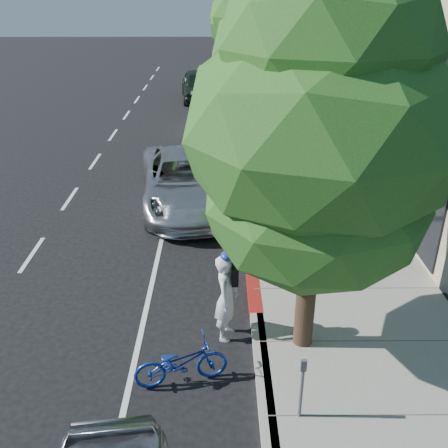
{
  "coord_description": "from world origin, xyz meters",
  "views": [
    {
      "loc": [
        -0.82,
        -10.36,
        7.08
      ],
      "look_at": [
        -0.74,
        1.19,
        1.35
      ],
      "focal_mm": 40.0,
      "sensor_mm": 36.0,
      "label": 1
    }
  ],
  "objects_px": {
    "street_tree_3": "(255,19)",
    "dark_suv_far": "(199,85)",
    "street_tree_0": "(320,136)",
    "cyclist": "(227,298)",
    "white_pickup": "(211,115)",
    "dark_sedan": "(210,133)",
    "street_tree_2": "(264,53)",
    "street_tree_5": "(244,20)",
    "pedestrian": "(331,156)",
    "silver_suv": "(186,180)",
    "street_tree_1": "(282,60)",
    "street_tree_4": "(249,25)",
    "bicycle": "(181,362)"
  },
  "relations": [
    {
      "from": "street_tree_0",
      "to": "street_tree_2",
      "type": "xyz_separation_m",
      "value": [
        -0.0,
        12.0,
        -0.2
      ]
    },
    {
      "from": "white_pickup",
      "to": "dark_sedan",
      "type": "bearing_deg",
      "value": -96.61
    },
    {
      "from": "street_tree_3",
      "to": "bicycle",
      "type": "xyz_separation_m",
      "value": [
        -2.49,
        -19.0,
        -4.77
      ]
    },
    {
      "from": "street_tree_1",
      "to": "street_tree_5",
      "type": "bearing_deg",
      "value": 90.0
    },
    {
      "from": "cyclist",
      "to": "white_pickup",
      "type": "xyz_separation_m",
      "value": [
        -0.58,
        16.61,
        -0.25
      ]
    },
    {
      "from": "street_tree_5",
      "to": "white_pickup",
      "type": "height_order",
      "value": "street_tree_5"
    },
    {
      "from": "street_tree_5",
      "to": "silver_suv",
      "type": "bearing_deg",
      "value": -97.31
    },
    {
      "from": "street_tree_0",
      "to": "street_tree_3",
      "type": "xyz_separation_m",
      "value": [
        -0.0,
        18.0,
        0.62
      ]
    },
    {
      "from": "silver_suv",
      "to": "dark_sedan",
      "type": "distance_m",
      "value": 5.92
    },
    {
      "from": "street_tree_3",
      "to": "pedestrian",
      "type": "relative_size",
      "value": 4.7
    },
    {
      "from": "silver_suv",
      "to": "bicycle",
      "type": "bearing_deg",
      "value": -95.03
    },
    {
      "from": "street_tree_3",
      "to": "street_tree_4",
      "type": "distance_m",
      "value": 6.05
    },
    {
      "from": "bicycle",
      "to": "dark_sedan",
      "type": "distance_m",
      "value": 14.39
    },
    {
      "from": "street_tree_1",
      "to": "bicycle",
      "type": "xyz_separation_m",
      "value": [
        -2.49,
        -7.0,
        -4.55
      ]
    },
    {
      "from": "street_tree_5",
      "to": "street_tree_2",
      "type": "bearing_deg",
      "value": -90.0
    },
    {
      "from": "dark_sedan",
      "to": "dark_suv_far",
      "type": "distance_m",
      "value": 10.76
    },
    {
      "from": "street_tree_3",
      "to": "pedestrian",
      "type": "bearing_deg",
      "value": -73.82
    },
    {
      "from": "dark_sedan",
      "to": "pedestrian",
      "type": "relative_size",
      "value": 2.93
    },
    {
      "from": "dark_suv_far",
      "to": "street_tree_1",
      "type": "bearing_deg",
      "value": -85.58
    },
    {
      "from": "street_tree_3",
      "to": "silver_suv",
      "type": "relative_size",
      "value": 1.29
    },
    {
      "from": "silver_suv",
      "to": "pedestrian",
      "type": "height_order",
      "value": "pedestrian"
    },
    {
      "from": "street_tree_1",
      "to": "dark_suv_far",
      "type": "relative_size",
      "value": 1.49
    },
    {
      "from": "street_tree_2",
      "to": "street_tree_3",
      "type": "bearing_deg",
      "value": 90.0
    },
    {
      "from": "cyclist",
      "to": "street_tree_2",
      "type": "bearing_deg",
      "value": 6.64
    },
    {
      "from": "street_tree_0",
      "to": "street_tree_3",
      "type": "distance_m",
      "value": 18.01
    },
    {
      "from": "street_tree_0",
      "to": "silver_suv",
      "type": "xyz_separation_m",
      "value": [
        -2.89,
        7.5,
        -3.74
      ]
    },
    {
      "from": "street_tree_2",
      "to": "street_tree_3",
      "type": "xyz_separation_m",
      "value": [
        0.0,
        6.0,
        0.82
      ]
    },
    {
      "from": "street_tree_3",
      "to": "white_pickup",
      "type": "distance_m",
      "value": 5.09
    },
    {
      "from": "street_tree_0",
      "to": "pedestrian",
      "type": "height_order",
      "value": "street_tree_0"
    },
    {
      "from": "dark_suv_far",
      "to": "white_pickup",
      "type": "bearing_deg",
      "value": -87.92
    },
    {
      "from": "street_tree_3",
      "to": "dark_suv_far",
      "type": "relative_size",
      "value": 1.56
    },
    {
      "from": "bicycle",
      "to": "cyclist",
      "type": "bearing_deg",
      "value": -46.46
    },
    {
      "from": "street_tree_1",
      "to": "silver_suv",
      "type": "bearing_deg",
      "value": 152.54
    },
    {
      "from": "street_tree_5",
      "to": "dark_suv_far",
      "type": "xyz_separation_m",
      "value": [
        -3.1,
        -5.9,
        -3.47
      ]
    },
    {
      "from": "white_pickup",
      "to": "silver_suv",
      "type": "bearing_deg",
      "value": -100.83
    },
    {
      "from": "street_tree_0",
      "to": "cyclist",
      "type": "bearing_deg",
      "value": 166.36
    },
    {
      "from": "street_tree_4",
      "to": "white_pickup",
      "type": "distance_m",
      "value": 8.23
    },
    {
      "from": "street_tree_2",
      "to": "white_pickup",
      "type": "xyz_separation_m",
      "value": [
        -2.18,
        5.0,
        -3.67
      ]
    },
    {
      "from": "dark_sedan",
      "to": "pedestrian",
      "type": "xyz_separation_m",
      "value": [
        4.63,
        -3.8,
        0.18
      ]
    },
    {
      "from": "street_tree_5",
      "to": "dark_suv_far",
      "type": "bearing_deg",
      "value": -117.72
    },
    {
      "from": "street_tree_2",
      "to": "street_tree_4",
      "type": "relative_size",
      "value": 0.94
    },
    {
      "from": "cyclist",
      "to": "street_tree_1",
      "type": "bearing_deg",
      "value": -1.42
    },
    {
      "from": "street_tree_4",
      "to": "dark_suv_far",
      "type": "bearing_deg",
      "value": 178.14
    },
    {
      "from": "street_tree_2",
      "to": "dark_suv_far",
      "type": "xyz_separation_m",
      "value": [
        -3.1,
        12.1,
        -3.52
      ]
    },
    {
      "from": "street_tree_4",
      "to": "dark_suv_far",
      "type": "distance_m",
      "value": 4.74
    },
    {
      "from": "street_tree_4",
      "to": "silver_suv",
      "type": "bearing_deg",
      "value": -99.92
    },
    {
      "from": "street_tree_2",
      "to": "street_tree_3",
      "type": "relative_size",
      "value": 0.85
    },
    {
      "from": "street_tree_4",
      "to": "cyclist",
      "type": "distance_m",
      "value": 23.92
    },
    {
      "from": "street_tree_2",
      "to": "silver_suv",
      "type": "relative_size",
      "value": 1.1
    },
    {
      "from": "street_tree_0",
      "to": "street_tree_4",
      "type": "distance_m",
      "value": 24.0
    }
  ]
}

